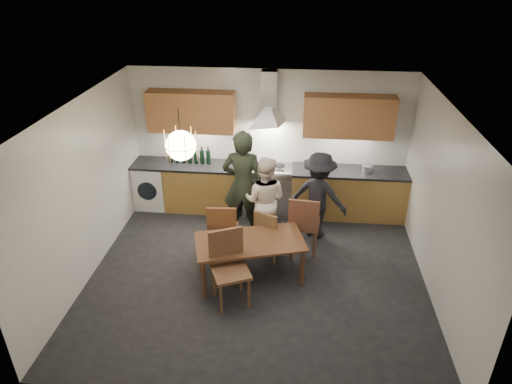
# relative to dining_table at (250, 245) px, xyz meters

# --- Properties ---
(ground) EXTENTS (5.00, 5.00, 0.00)m
(ground) POSITION_rel_dining_table_xyz_m (0.10, 0.09, -0.58)
(ground) COLOR black
(ground) RESTS_ON ground
(room_shell) EXTENTS (5.02, 4.52, 2.61)m
(room_shell) POSITION_rel_dining_table_xyz_m (0.10, 0.09, 1.13)
(room_shell) COLOR white
(room_shell) RESTS_ON ground
(counter_run) EXTENTS (5.00, 0.62, 0.90)m
(counter_run) POSITION_rel_dining_table_xyz_m (0.12, 2.04, -0.13)
(counter_run) COLOR #B88B46
(counter_run) RESTS_ON ground
(range_stove) EXTENTS (0.90, 0.60, 0.92)m
(range_stove) POSITION_rel_dining_table_xyz_m (0.10, 2.03, -0.14)
(range_stove) COLOR silver
(range_stove) RESTS_ON ground
(wall_fixtures) EXTENTS (4.30, 0.54, 1.10)m
(wall_fixtures) POSITION_rel_dining_table_xyz_m (0.10, 2.15, 1.29)
(wall_fixtures) COLOR #C5824B
(wall_fixtures) RESTS_ON ground
(pendant_lamp) EXTENTS (0.43, 0.43, 0.70)m
(pendant_lamp) POSITION_rel_dining_table_xyz_m (-0.90, -0.01, 1.52)
(pendant_lamp) COLOR black
(pendant_lamp) RESTS_ON ground
(dining_table) EXTENTS (1.71, 1.18, 0.66)m
(dining_table) POSITION_rel_dining_table_xyz_m (0.00, 0.00, 0.00)
(dining_table) COLOR brown
(dining_table) RESTS_ON ground
(chair_back_left) EXTENTS (0.48, 0.48, 0.99)m
(chair_back_left) POSITION_rel_dining_table_xyz_m (-0.47, 0.43, -0.01)
(chair_back_left) COLOR brown
(chair_back_left) RESTS_ON ground
(chair_back_mid) EXTENTS (0.52, 0.52, 0.87)m
(chair_back_mid) POSITION_rel_dining_table_xyz_m (0.23, 0.52, -0.08)
(chair_back_mid) COLOR brown
(chair_back_mid) RESTS_ON ground
(chair_back_right) EXTENTS (0.51, 0.51, 1.04)m
(chair_back_right) POSITION_rel_dining_table_xyz_m (0.77, 0.70, 0.01)
(chair_back_right) COLOR brown
(chair_back_right) RESTS_ON ground
(chair_front) EXTENTS (0.63, 0.63, 1.06)m
(chair_front) POSITION_rel_dining_table_xyz_m (-0.24, -0.47, 0.03)
(chair_front) COLOR brown
(chair_front) RESTS_ON ground
(person_left) EXTENTS (0.72, 0.50, 1.89)m
(person_left) POSITION_rel_dining_table_xyz_m (-0.24, 1.19, 0.37)
(person_left) COLOR black
(person_left) RESTS_ON ground
(person_mid) EXTENTS (0.81, 0.67, 1.51)m
(person_mid) POSITION_rel_dining_table_xyz_m (0.12, 1.06, 0.17)
(person_mid) COLOR white
(person_mid) RESTS_ON ground
(person_right) EXTENTS (1.11, 0.85, 1.52)m
(person_right) POSITION_rel_dining_table_xyz_m (1.00, 1.30, 0.18)
(person_right) COLOR black
(person_right) RESTS_ON ground
(mixing_bowl) EXTENTS (0.44, 0.44, 0.08)m
(mixing_bowl) POSITION_rel_dining_table_xyz_m (1.04, 2.02, 0.36)
(mixing_bowl) COLOR #B5B4B8
(mixing_bowl) RESTS_ON counter_run
(stock_pot) EXTENTS (0.23, 0.23, 0.13)m
(stock_pot) POSITION_rel_dining_table_xyz_m (1.86, 2.00, 0.38)
(stock_pot) COLOR silver
(stock_pot) RESTS_ON counter_run
(wine_bottles) EXTENTS (0.78, 0.08, 0.33)m
(wine_bottles) POSITION_rel_dining_table_xyz_m (-1.35, 2.09, 0.48)
(wine_bottles) COLOR black
(wine_bottles) RESTS_ON counter_run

